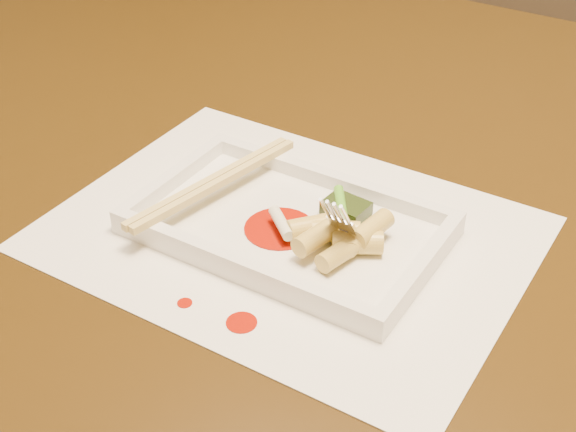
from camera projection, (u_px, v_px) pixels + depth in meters
The scene contains 23 objects.
table at pixel (362, 229), 0.87m from camera, with size 1.40×0.90×0.75m.
placemat at pixel (288, 234), 0.70m from camera, with size 0.40×0.30×0.00m, color white.
sauce_splatter_a at pixel (242, 323), 0.60m from camera, with size 0.02×0.02×0.00m, color #A11304.
sauce_splatter_b at pixel (185, 303), 0.62m from camera, with size 0.01×0.01×0.00m, color #A11304.
plate_base at pixel (288, 229), 0.69m from camera, with size 0.26×0.16×0.01m, color white.
plate_rim_far at pixel (330, 179), 0.74m from camera, with size 0.26×0.01×0.01m, color white.
plate_rim_near at pixel (239, 265), 0.64m from camera, with size 0.26×0.01×0.01m, color white.
plate_rim_left at pixel (174, 178), 0.74m from camera, with size 0.01×0.14×0.01m, color white.
plate_rim_right at pixel (421, 267), 0.63m from camera, with size 0.01×0.14×0.01m, color white.
veg_piece at pixel (346, 208), 0.70m from camera, with size 0.04×0.03×0.01m, color black.
scallion_white at pixel (281, 223), 0.67m from camera, with size 0.01×0.01×0.04m, color #EAEACC.
scallion_green at pixel (342, 217), 0.68m from camera, with size 0.01×0.01×0.09m, color #45A019.
chopstick_a at pixel (210, 181), 0.72m from camera, with size 0.01×0.19×0.01m, color #D6BC6B.
chopstick_b at pixel (217, 184), 0.71m from camera, with size 0.01×0.19×0.01m, color #D6BC6B.
fork at pixel (376, 166), 0.63m from camera, with size 0.09×0.10×0.14m, color silver, non-canonical shape.
sauce_blob_0 at pixel (280, 228), 0.69m from camera, with size 0.06×0.06×0.00m, color #A11304.
rice_cake_0 at pixel (342, 251), 0.64m from camera, with size 0.02×0.02×0.05m, color #DACB66.
rice_cake_1 at pixel (357, 243), 0.65m from camera, with size 0.02×0.02×0.04m, color #DACB66.
rice_cake_2 at pixel (316, 237), 0.65m from camera, with size 0.02×0.02×0.04m, color #DACB66.
rice_cake_3 at pixel (312, 227), 0.67m from camera, with size 0.02×0.02×0.04m, color #DACB66.
rice_cake_4 at pixel (336, 231), 0.67m from camera, with size 0.02×0.02×0.04m, color #DACB66.
rice_cake_5 at pixel (372, 229), 0.66m from camera, with size 0.02×0.02×0.04m, color #DACB66.
rice_cake_6 at pixel (342, 237), 0.66m from camera, with size 0.02×0.02×0.04m, color #DACB66.
Camera 1 is at (0.30, -0.64, 1.17)m, focal length 50.00 mm.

